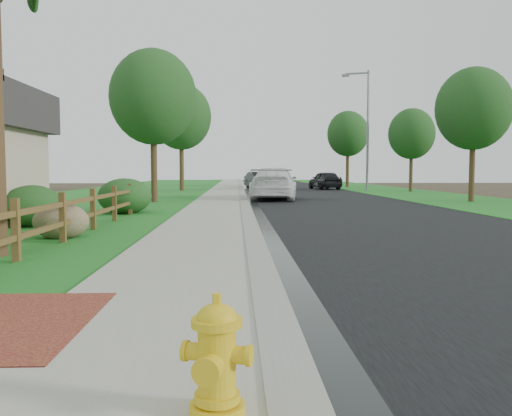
{
  "coord_description": "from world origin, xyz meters",
  "views": [
    {
      "loc": [
        0.02,
        -6.16,
        1.56
      ],
      "look_at": [
        0.42,
        4.73,
        0.79
      ],
      "focal_mm": 38.0,
      "sensor_mm": 36.0,
      "label": 1
    }
  ],
  "objects_px": {
    "ranch_fence": "(79,211)",
    "streetlight": "(366,123)",
    "fire_hydrant": "(217,359)",
    "dark_car_mid": "(325,180)",
    "white_suv": "(274,184)"
  },
  "relations": [
    {
      "from": "white_suv",
      "to": "dark_car_mid",
      "type": "bearing_deg",
      "value": -101.83
    },
    {
      "from": "fire_hydrant",
      "to": "dark_car_mid",
      "type": "relative_size",
      "value": 0.17
    },
    {
      "from": "fire_hydrant",
      "to": "streetlight",
      "type": "bearing_deg",
      "value": 75.25
    },
    {
      "from": "fire_hydrant",
      "to": "streetlight",
      "type": "distance_m",
      "value": 37.98
    },
    {
      "from": "fire_hydrant",
      "to": "streetlight",
      "type": "xyz_separation_m",
      "value": [
        9.6,
        36.46,
        4.56
      ]
    },
    {
      "from": "ranch_fence",
      "to": "white_suv",
      "type": "xyz_separation_m",
      "value": [
        5.6,
        15.7,
        0.23
      ]
    },
    {
      "from": "ranch_fence",
      "to": "streetlight",
      "type": "relative_size",
      "value": 1.92
    },
    {
      "from": "fire_hydrant",
      "to": "streetlight",
      "type": "height_order",
      "value": "streetlight"
    },
    {
      "from": "ranch_fence",
      "to": "dark_car_mid",
      "type": "distance_m",
      "value": 32.88
    },
    {
      "from": "ranch_fence",
      "to": "streetlight",
      "type": "bearing_deg",
      "value": 64.16
    },
    {
      "from": "ranch_fence",
      "to": "fire_hydrant",
      "type": "relative_size",
      "value": 23.22
    },
    {
      "from": "fire_hydrant",
      "to": "dark_car_mid",
      "type": "height_order",
      "value": "dark_car_mid"
    },
    {
      "from": "white_suv",
      "to": "streetlight",
      "type": "relative_size",
      "value": 0.64
    },
    {
      "from": "fire_hydrant",
      "to": "white_suv",
      "type": "bearing_deg",
      "value": 85.21
    },
    {
      "from": "white_suv",
      "to": "streetlight",
      "type": "height_order",
      "value": "streetlight"
    }
  ]
}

